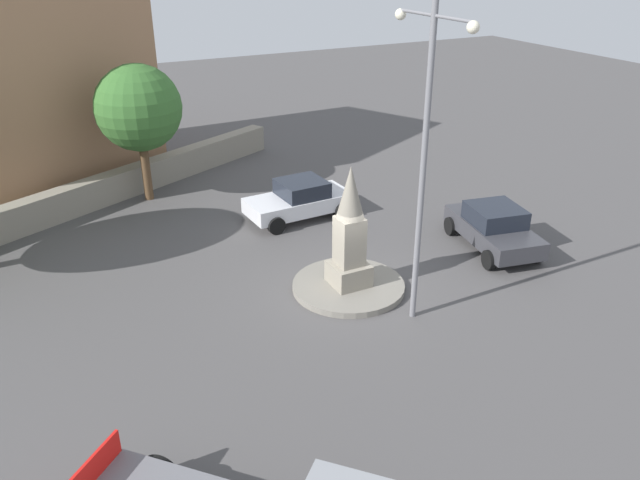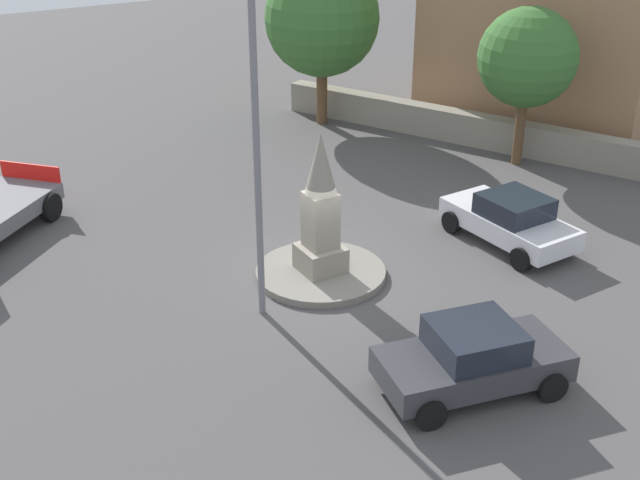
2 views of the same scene
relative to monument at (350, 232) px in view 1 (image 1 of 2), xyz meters
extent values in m
plane|color=#4F4C4C|center=(0.00, 0.00, -1.87)|extent=(80.00, 80.00, 0.00)
cylinder|color=gray|center=(0.00, 0.00, -1.78)|extent=(3.37, 3.37, 0.19)
cube|color=gray|center=(0.00, 0.00, -1.35)|extent=(1.08, 1.08, 0.67)
cube|color=gray|center=(0.00, 0.00, -0.28)|extent=(0.74, 0.74, 1.47)
cone|color=gray|center=(0.00, 0.00, 1.24)|extent=(0.82, 0.82, 1.55)
cylinder|color=slate|center=(-2.12, -0.86, 2.34)|extent=(0.16, 0.16, 8.42)
cylinder|color=slate|center=(-2.80, -0.86, 6.10)|extent=(1.37, 0.08, 0.08)
cylinder|color=slate|center=(-1.43, -0.86, 6.10)|extent=(1.37, 0.08, 0.08)
sphere|color=#F2EACC|center=(-3.48, -0.86, 6.00)|extent=(0.28, 0.28, 0.28)
sphere|color=#F2EACC|center=(-0.75, -0.86, 6.00)|extent=(0.28, 0.28, 0.28)
cube|color=#38383D|center=(0.25, -5.72, -1.26)|extent=(4.12, 2.46, 0.58)
cube|color=#1E232D|center=(0.26, -5.73, -0.67)|extent=(1.97, 1.91, 0.59)
cylinder|color=black|center=(1.75, -5.12, -1.55)|extent=(0.67, 0.34, 0.64)
cylinder|color=black|center=(1.41, -6.84, -1.55)|extent=(0.67, 0.34, 0.64)
cylinder|color=black|center=(-0.90, -4.61, -1.55)|extent=(0.67, 0.34, 0.64)
cylinder|color=black|center=(-1.24, -6.33, -1.55)|extent=(0.67, 0.34, 0.64)
cube|color=silver|center=(5.50, -0.95, -1.27)|extent=(1.93, 3.99, 0.56)
cube|color=#1E232D|center=(5.51, -1.09, -0.70)|extent=(1.68, 1.73, 0.57)
cylinder|color=black|center=(4.56, 0.38, -1.55)|extent=(0.25, 0.65, 0.64)
cylinder|color=black|center=(6.30, 0.46, -1.55)|extent=(0.25, 0.65, 0.64)
cylinder|color=black|center=(4.70, -2.36, -1.55)|extent=(0.25, 0.65, 0.64)
cylinder|color=black|center=(6.43, -2.27, -1.55)|extent=(0.25, 0.65, 0.64)
cube|color=red|center=(-5.35, 8.26, -0.73)|extent=(1.43, 1.51, 0.50)
cylinder|color=black|center=(-5.17, 6.99, -1.45)|extent=(0.80, 0.78, 0.84)
cube|color=gray|center=(10.37, 5.11, -1.30)|extent=(8.50, 16.28, 1.14)
cube|color=#A87A56|center=(14.64, 7.22, 3.42)|extent=(9.67, 10.63, 10.58)
cylinder|color=brown|center=(9.99, 3.63, -0.60)|extent=(0.35, 0.35, 2.55)
sphere|color=#386B2D|center=(9.99, 3.63, 1.84)|extent=(3.30, 3.30, 3.30)
camera|label=1|loc=(-14.38, 8.26, 7.72)|focal=35.58mm
camera|label=2|loc=(-9.42, -16.19, 8.43)|focal=46.21mm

